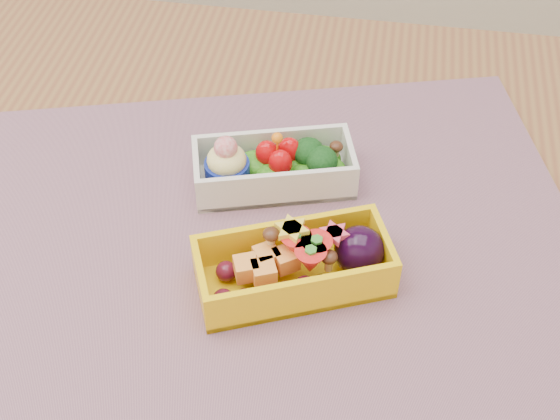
% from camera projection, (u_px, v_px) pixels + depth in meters
% --- Properties ---
extents(table, '(1.20, 0.80, 0.75)m').
position_uv_depth(table, '(298.00, 317.00, 0.76)').
color(table, brown).
rests_on(table, ground).
extents(placemat, '(0.68, 0.58, 0.00)m').
position_uv_depth(placemat, '(271.00, 242.00, 0.70)').
color(placemat, '#90636C').
rests_on(placemat, table).
extents(bento_white, '(0.17, 0.11, 0.06)m').
position_uv_depth(bento_white, '(273.00, 167.00, 0.74)').
color(bento_white, silver).
rests_on(bento_white, placemat).
extents(bento_yellow, '(0.18, 0.13, 0.06)m').
position_uv_depth(bento_yellow, '(298.00, 265.00, 0.65)').
color(bento_yellow, yellow).
rests_on(bento_yellow, placemat).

